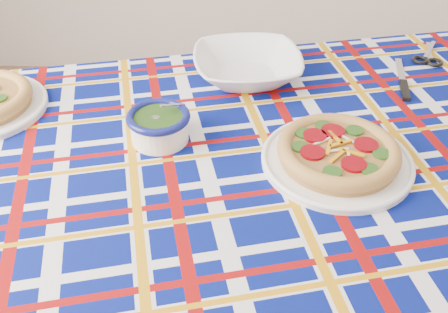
# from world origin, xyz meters

# --- Properties ---
(dining_table) EXTENTS (1.95, 1.46, 0.82)m
(dining_table) POSITION_xyz_m (-0.36, -0.03, 0.74)
(dining_table) COLOR brown
(dining_table) RESTS_ON floor
(tablecloth) EXTENTS (1.99, 1.50, 0.12)m
(tablecloth) POSITION_xyz_m (-0.36, -0.03, 0.77)
(tablecloth) COLOR #051065
(tablecloth) RESTS_ON dining_table
(main_focaccia_plate) EXTENTS (0.36, 0.36, 0.07)m
(main_focaccia_plate) POSITION_xyz_m (-0.16, -0.02, 0.86)
(main_focaccia_plate) COLOR #9D6D37
(main_focaccia_plate) RESTS_ON tablecloth
(pesto_bowl) EXTENTS (0.16, 0.16, 0.09)m
(pesto_bowl) POSITION_xyz_m (-0.55, 0.06, 0.87)
(pesto_bowl) COLOR #17330E
(pesto_bowl) RESTS_ON tablecloth
(serving_bowl) EXTENTS (0.33, 0.33, 0.07)m
(serving_bowl) POSITION_xyz_m (-0.35, 0.36, 0.86)
(serving_bowl) COLOR white
(serving_bowl) RESTS_ON tablecloth
(table_knife) EXTENTS (0.06, 0.26, 0.01)m
(table_knife) POSITION_xyz_m (0.09, 0.41, 0.83)
(table_knife) COLOR silver
(table_knife) RESTS_ON tablecloth
(kitchen_scissors) EXTENTS (0.16, 0.22, 0.02)m
(kitchen_scissors) POSITION_xyz_m (0.21, 0.54, 0.84)
(kitchen_scissors) COLOR silver
(kitchen_scissors) RESTS_ON tablecloth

